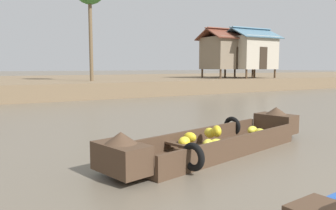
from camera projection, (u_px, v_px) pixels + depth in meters
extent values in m
plane|color=#665B4C|center=(149.00, 120.00, 12.35)|extent=(300.00, 300.00, 0.00)
cube|color=#756047|center=(50.00, 84.00, 27.96)|extent=(160.00, 20.00, 0.97)
cube|color=#473323|center=(216.00, 150.00, 7.65)|extent=(4.80, 2.31, 0.12)
cube|color=#473323|center=(197.00, 136.00, 8.04)|extent=(4.52, 1.18, 0.34)
cube|color=#473323|center=(238.00, 144.00, 7.20)|extent=(4.52, 1.18, 0.34)
cube|color=#473323|center=(276.00, 123.00, 9.40)|extent=(0.82, 1.17, 0.50)
cone|color=#473323|center=(276.00, 111.00, 9.36)|extent=(0.68, 0.68, 0.20)
cube|color=#473323|center=(121.00, 158.00, 5.83)|extent=(0.82, 1.17, 0.50)
cone|color=#473323|center=(121.00, 138.00, 5.79)|extent=(0.68, 0.68, 0.20)
cube|color=#473323|center=(186.00, 146.00, 6.94)|extent=(0.46, 1.13, 0.05)
torus|color=black|center=(232.00, 126.00, 9.19)|extent=(0.24, 0.53, 0.52)
torus|color=black|center=(193.00, 157.00, 6.05)|extent=(0.24, 0.53, 0.52)
ellipsoid|color=yellow|center=(216.00, 144.00, 7.05)|extent=(0.34, 0.31, 0.21)
ellipsoid|color=yellow|center=(190.00, 137.00, 7.46)|extent=(0.31, 0.35, 0.23)
ellipsoid|color=yellow|center=(252.00, 130.00, 8.54)|extent=(0.35, 0.27, 0.20)
ellipsoid|color=yellow|center=(260.00, 132.00, 8.44)|extent=(0.27, 0.35, 0.20)
ellipsoid|color=yellow|center=(210.00, 133.00, 7.86)|extent=(0.22, 0.33, 0.23)
ellipsoid|color=gold|center=(208.00, 144.00, 6.87)|extent=(0.31, 0.26, 0.23)
ellipsoid|color=yellow|center=(184.00, 142.00, 7.16)|extent=(0.38, 0.37, 0.22)
ellipsoid|color=yellow|center=(217.00, 131.00, 7.64)|extent=(0.32, 0.38, 0.27)
cylinder|color=#4C3826|center=(221.00, 74.00, 27.03)|extent=(0.16, 0.16, 0.74)
cylinder|color=#4C3826|center=(254.00, 74.00, 28.82)|extent=(0.16, 0.16, 0.74)
cylinder|color=#4C3826|center=(202.00, 73.00, 29.19)|extent=(0.16, 0.16, 0.74)
cylinder|color=#4C3826|center=(235.00, 73.00, 30.98)|extent=(0.16, 0.16, 0.74)
cube|color=#7A6B56|center=(229.00, 54.00, 28.81)|extent=(4.03, 2.91, 2.64)
cube|color=#2D2319|center=(240.00, 58.00, 27.59)|extent=(0.80, 0.04, 1.80)
cube|color=brown|center=(235.00, 34.00, 28.01)|extent=(4.73, 1.94, 1.00)
cube|color=brown|center=(223.00, 35.00, 29.26)|extent=(4.73, 1.94, 1.00)
cylinder|color=#4C3826|center=(246.00, 74.00, 27.01)|extent=(0.16, 0.16, 0.74)
cylinder|color=#4C3826|center=(275.00, 74.00, 28.58)|extent=(0.16, 0.16, 0.74)
cylinder|color=#4C3826|center=(225.00, 73.00, 29.29)|extent=(0.16, 0.16, 0.74)
cylinder|color=#4C3826|center=(252.00, 73.00, 30.86)|extent=(0.16, 0.16, 0.74)
cube|color=#B2A893|center=(250.00, 53.00, 28.74)|extent=(3.58, 3.05, 2.71)
cube|color=#2D2319|center=(263.00, 58.00, 27.46)|extent=(0.80, 0.04, 1.80)
cube|color=slate|center=(257.00, 33.00, 27.90)|extent=(4.28, 2.01, 0.98)
cube|color=slate|center=(244.00, 34.00, 29.22)|extent=(4.28, 2.01, 0.98)
cylinder|color=brown|center=(91.00, 38.00, 22.39)|extent=(0.24, 0.24, 5.62)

